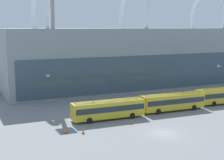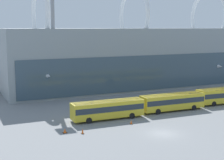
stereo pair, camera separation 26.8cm
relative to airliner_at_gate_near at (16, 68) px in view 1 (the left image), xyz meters
The scene contains 9 objects.
ground_plane 48.25m from the airliner_at_gate_near, 74.20° to the right, with size 440.00×440.00×0.00m, color slate.
airliner_at_gate_near is the anchor object (origin of this frame).
airliner_at_gate_far 48.12m from the airliner_at_gate_near, ahead, with size 43.38×42.72×13.05m.
shuttle_bus_0 36.92m from the airliner_at_gate_near, 75.80° to the right, with size 12.36×3.11×3.05m.
shuttle_bus_1 41.76m from the airliner_at_gate_near, 57.80° to the right, with size 12.36×3.13×3.05m.
floodlight_mast 19.17m from the airliner_at_gate_near, 72.05° to the right, with size 2.57×2.57×23.12m.
traffic_cone_0 40.28m from the airliner_at_gate_near, 89.61° to the right, with size 0.64×0.64×0.67m.
traffic_cone_1 41.77m from the airliner_at_gate_near, 74.40° to the right, with size 0.44×0.44×0.62m.
traffic_cone_2 41.75m from the airliner_at_gate_near, 86.57° to the right, with size 0.43×0.43×0.78m.
Camera 1 is at (-26.83, -40.15, 15.17)m, focal length 55.00 mm.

